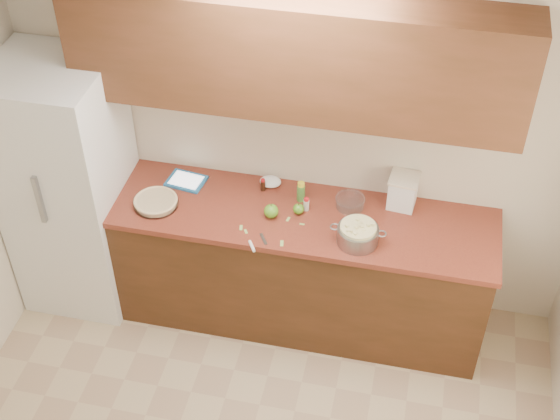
% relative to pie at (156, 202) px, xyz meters
% --- Properties ---
extents(room_shell, '(3.60, 3.60, 3.60)m').
position_rel_pie_xyz_m(room_shell, '(0.82, -1.37, 0.36)').
color(room_shell, tan).
rests_on(room_shell, ground).
extents(counter_run, '(2.64, 0.68, 0.92)m').
position_rel_pie_xyz_m(counter_run, '(0.82, 0.10, -0.48)').
color(counter_run, '#4F2A16').
rests_on(counter_run, ground).
extents(upper_cabinets, '(2.60, 0.34, 0.70)m').
position_rel_pie_xyz_m(upper_cabinets, '(0.82, 0.26, 1.01)').
color(upper_cabinets, brown).
rests_on(upper_cabinets, room_shell).
extents(fridge, '(0.70, 0.70, 1.80)m').
position_rel_pie_xyz_m(fridge, '(-0.62, 0.07, -0.04)').
color(fridge, white).
rests_on(fridge, ground).
extents(pie, '(0.29, 0.29, 0.05)m').
position_rel_pie_xyz_m(pie, '(0.00, 0.00, 0.00)').
color(pie, silver).
rests_on(pie, counter_run).
extents(colander, '(0.34, 0.25, 0.13)m').
position_rel_pie_xyz_m(colander, '(1.29, -0.06, 0.04)').
color(colander, gray).
rests_on(colander, counter_run).
extents(flour_canister, '(0.19, 0.19, 0.22)m').
position_rel_pie_xyz_m(flour_canister, '(1.52, 0.33, 0.09)').
color(flour_canister, white).
rests_on(flour_canister, counter_run).
extents(tablet, '(0.27, 0.22, 0.02)m').
position_rel_pie_xyz_m(tablet, '(0.12, 0.26, -0.02)').
color(tablet, '#236CA8').
rests_on(tablet, counter_run).
extents(paring_knife, '(0.12, 0.18, 0.02)m').
position_rel_pie_xyz_m(paring_knife, '(0.69, -0.24, -0.02)').
color(paring_knife, gray).
rests_on(paring_knife, counter_run).
extents(lemon_bottle, '(0.05, 0.05, 0.14)m').
position_rel_pie_xyz_m(lemon_bottle, '(0.89, 0.24, 0.04)').
color(lemon_bottle, '#4C8C38').
rests_on(lemon_bottle, counter_run).
extents(cinnamon_shaker, '(0.04, 0.04, 0.09)m').
position_rel_pie_xyz_m(cinnamon_shaker, '(0.94, 0.16, 0.02)').
color(cinnamon_shaker, beige).
rests_on(cinnamon_shaker, counter_run).
extents(vanilla_bottle, '(0.03, 0.03, 0.09)m').
position_rel_pie_xyz_m(vanilla_bottle, '(0.63, 0.29, 0.02)').
color(vanilla_bottle, black).
rests_on(vanilla_bottle, counter_run).
extents(mixing_bowl, '(0.19, 0.19, 0.07)m').
position_rel_pie_xyz_m(mixing_bowl, '(1.20, 0.25, 0.02)').
color(mixing_bowl, silver).
rests_on(mixing_bowl, counter_run).
extents(paper_towel, '(0.18, 0.16, 0.06)m').
position_rel_pie_xyz_m(paper_towel, '(0.66, 0.34, 0.01)').
color(paper_towel, white).
rests_on(paper_towel, counter_run).
extents(apple_left, '(0.09, 0.09, 0.10)m').
position_rel_pie_xyz_m(apple_left, '(0.74, 0.04, 0.02)').
color(apple_left, '#559221').
rests_on(apple_left, counter_run).
extents(apple_center, '(0.07, 0.07, 0.08)m').
position_rel_pie_xyz_m(apple_center, '(0.90, 0.11, 0.01)').
color(apple_center, '#559221').
rests_on(apple_center, counter_run).
extents(peel_a, '(0.03, 0.01, 0.00)m').
position_rel_pie_xyz_m(peel_a, '(0.94, 0.02, -0.02)').
color(peel_a, '#9DC35F').
rests_on(peel_a, counter_run).
extents(peel_b, '(0.03, 0.05, 0.00)m').
position_rel_pie_xyz_m(peel_b, '(0.85, -0.18, -0.02)').
color(peel_b, '#9DC35F').
rests_on(peel_b, counter_run).
extents(peel_c, '(0.02, 0.04, 0.00)m').
position_rel_pie_xyz_m(peel_c, '(0.84, 0.04, -0.02)').
color(peel_c, '#9DC35F').
rests_on(peel_c, counter_run).
extents(peel_d, '(0.03, 0.05, 0.00)m').
position_rel_pie_xyz_m(peel_d, '(0.58, -0.10, -0.02)').
color(peel_d, '#9DC35F').
rests_on(peel_d, counter_run).
extents(peel_e, '(0.03, 0.04, 0.00)m').
position_rel_pie_xyz_m(peel_e, '(0.62, -0.12, -0.02)').
color(peel_e, '#9DC35F').
rests_on(peel_e, counter_run).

